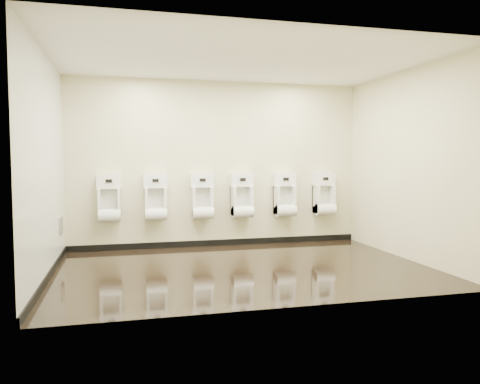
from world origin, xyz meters
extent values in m
cube|color=black|center=(0.00, 0.00, 0.00)|extent=(5.00, 3.50, 0.00)
cube|color=white|center=(0.00, 0.00, 2.80)|extent=(5.00, 3.50, 0.00)
cube|color=beige|center=(0.00, 1.75, 1.40)|extent=(5.00, 0.02, 2.80)
cube|color=beige|center=(0.00, -1.75, 1.40)|extent=(5.00, 0.02, 2.80)
cube|color=beige|center=(-2.50, 0.00, 1.40)|extent=(0.02, 3.50, 2.80)
cube|color=beige|center=(2.50, 0.00, 1.40)|extent=(0.02, 3.50, 2.80)
cube|color=white|center=(-2.50, 0.00, 1.40)|extent=(0.01, 3.50, 2.80)
cube|color=black|center=(0.00, 1.74, 0.05)|extent=(5.00, 0.02, 0.10)
cube|color=black|center=(-2.49, 0.00, 0.05)|extent=(0.02, 3.50, 0.10)
cube|color=#9E9EA3|center=(-2.48, 1.20, 0.50)|extent=(0.03, 0.25, 0.25)
cylinder|color=silver|center=(-2.46, 1.20, 0.50)|extent=(0.02, 0.04, 0.04)
cube|color=white|center=(-1.80, 1.63, 0.77)|extent=(0.34, 0.25, 0.49)
cube|color=silver|center=(-1.80, 1.71, 0.81)|extent=(0.26, 0.01, 0.37)
cylinder|color=white|center=(-1.80, 1.56, 0.59)|extent=(0.34, 0.21, 0.21)
cube|color=white|center=(-1.80, 1.66, 1.12)|extent=(0.38, 0.18, 0.21)
cube|color=black|center=(-1.80, 1.56, 1.14)|extent=(0.10, 0.01, 0.05)
cube|color=silver|center=(-1.80, 1.57, 1.14)|extent=(0.11, 0.01, 0.07)
cylinder|color=silver|center=(-1.60, 1.66, 1.12)|extent=(0.01, 0.03, 0.03)
cube|color=white|center=(-1.07, 1.63, 0.77)|extent=(0.34, 0.25, 0.49)
cube|color=silver|center=(-1.07, 1.71, 0.81)|extent=(0.26, 0.01, 0.37)
cylinder|color=white|center=(-1.07, 1.56, 0.59)|extent=(0.34, 0.21, 0.21)
cube|color=white|center=(-1.07, 1.66, 1.12)|extent=(0.38, 0.18, 0.21)
cube|color=black|center=(-1.07, 1.56, 1.14)|extent=(0.10, 0.01, 0.05)
cube|color=silver|center=(-1.07, 1.57, 1.14)|extent=(0.11, 0.01, 0.07)
cylinder|color=silver|center=(-0.87, 1.66, 1.12)|extent=(0.01, 0.03, 0.03)
cube|color=white|center=(-0.30, 1.63, 0.77)|extent=(0.34, 0.25, 0.49)
cube|color=silver|center=(-0.30, 1.71, 0.81)|extent=(0.26, 0.01, 0.37)
cylinder|color=white|center=(-0.30, 1.56, 0.59)|extent=(0.34, 0.21, 0.21)
cube|color=white|center=(-0.30, 1.66, 1.12)|extent=(0.38, 0.18, 0.21)
cube|color=black|center=(-0.30, 1.56, 1.14)|extent=(0.10, 0.01, 0.05)
cube|color=silver|center=(-0.30, 1.57, 1.14)|extent=(0.11, 0.01, 0.07)
cylinder|color=silver|center=(-0.10, 1.66, 1.12)|extent=(0.01, 0.03, 0.03)
cube|color=white|center=(0.39, 1.63, 0.77)|extent=(0.34, 0.25, 0.49)
cube|color=silver|center=(0.39, 1.71, 0.81)|extent=(0.26, 0.01, 0.37)
cylinder|color=white|center=(0.39, 1.56, 0.59)|extent=(0.34, 0.21, 0.21)
cube|color=white|center=(0.39, 1.66, 1.12)|extent=(0.38, 0.18, 0.21)
cube|color=black|center=(0.39, 1.56, 1.14)|extent=(0.10, 0.01, 0.05)
cube|color=silver|center=(0.39, 1.57, 1.14)|extent=(0.11, 0.01, 0.07)
cylinder|color=silver|center=(0.58, 1.66, 1.12)|extent=(0.01, 0.03, 0.03)
cube|color=white|center=(1.16, 1.63, 0.77)|extent=(0.34, 0.25, 0.49)
cube|color=silver|center=(1.16, 1.71, 0.81)|extent=(0.26, 0.01, 0.37)
cylinder|color=white|center=(1.16, 1.56, 0.59)|extent=(0.34, 0.21, 0.21)
cube|color=white|center=(1.16, 1.66, 1.12)|extent=(0.38, 0.18, 0.21)
cube|color=black|center=(1.16, 1.56, 1.14)|extent=(0.10, 0.01, 0.05)
cube|color=silver|center=(1.16, 1.57, 1.14)|extent=(0.11, 0.01, 0.07)
cylinder|color=silver|center=(1.36, 1.66, 1.12)|extent=(0.01, 0.03, 0.03)
cube|color=white|center=(1.90, 1.63, 0.77)|extent=(0.34, 0.25, 0.49)
cube|color=silver|center=(1.90, 1.71, 0.81)|extent=(0.26, 0.01, 0.37)
cylinder|color=white|center=(1.90, 1.56, 0.59)|extent=(0.34, 0.21, 0.21)
cube|color=white|center=(1.90, 1.66, 1.12)|extent=(0.38, 0.18, 0.21)
cube|color=black|center=(1.90, 1.56, 1.14)|extent=(0.10, 0.01, 0.05)
cube|color=silver|center=(1.90, 1.57, 1.14)|extent=(0.11, 0.01, 0.07)
cylinder|color=silver|center=(2.10, 1.66, 1.12)|extent=(0.01, 0.03, 0.03)
camera|label=1|loc=(-1.58, -6.08, 1.48)|focal=35.00mm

